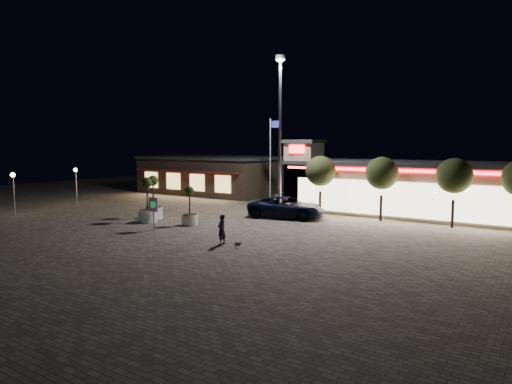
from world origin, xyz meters
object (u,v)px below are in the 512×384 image
Objects in this scene: pickup_truck at (287,207)px; valet_sign at (154,207)px; planter_mid at (148,209)px; planter_left at (153,205)px; pedestrian at (222,230)px; white_sedan at (289,199)px.

valet_sign reaches higher than pickup_truck.
pickup_truck is 10.53m from planter_mid.
valet_sign is at bearing -43.38° from planter_left.
planter_left reaches higher than pickup_truck.
pedestrian is 0.78× the size of valet_sign.
pickup_truck is at bearing 36.14° from planter_left.
white_sedan is 1.18× the size of planter_mid.
planter_mid is (-9.06, 2.81, 0.17)m from pedestrian.
planter_left reaches higher than planter_mid.
pickup_truck is 1.80× the size of planter_mid.
planter_left is at bearing 136.62° from valet_sign.
pickup_truck is 10.56m from valet_sign.
white_sedan is 15.24m from valet_sign.
valet_sign is at bearing -100.04° from pedestrian.
white_sedan is 12.89m from planter_left.
pedestrian is 0.52× the size of planter_mid.
pickup_truck is 10.27m from planter_left.
planter_left reaches higher than pedestrian.
white_sedan is at bearing 16.75° from pickup_truck.
white_sedan is (-3.03, 5.71, -0.16)m from pickup_truck.
white_sedan is at bearing 71.58° from planter_mid.
planter_left is 1.52× the size of valet_sign.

